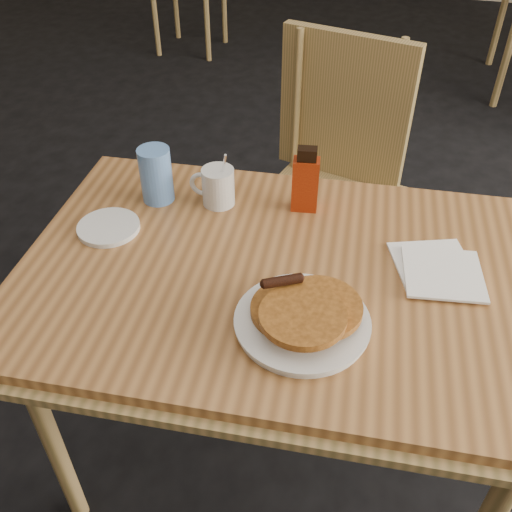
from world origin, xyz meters
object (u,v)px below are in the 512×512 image
at_px(chair_main_far, 335,164).
at_px(pancake_plate, 303,317).
at_px(main_table, 281,284).
at_px(syrup_bottle, 305,181).
at_px(blue_tumbler, 156,175).
at_px(coffee_mug, 217,186).

relative_size(chair_main_far, pancake_plate, 3.78).
distance_m(main_table, syrup_bottle, 0.26).
distance_m(main_table, blue_tumbler, 0.41).
height_order(main_table, chair_main_far, chair_main_far).
xyz_separation_m(chair_main_far, pancake_plate, (0.07, -0.89, 0.20)).
height_order(syrup_bottle, blue_tumbler, syrup_bottle).
bearing_deg(syrup_bottle, pancake_plate, -87.32).
relative_size(main_table, coffee_mug, 8.27).
bearing_deg(coffee_mug, pancake_plate, -66.25).
xyz_separation_m(main_table, pancake_plate, (0.08, -0.15, 0.07)).
bearing_deg(chair_main_far, coffee_mug, -97.77).
distance_m(coffee_mug, syrup_bottle, 0.21).
bearing_deg(pancake_plate, blue_tumbler, 142.78).
xyz_separation_m(pancake_plate, blue_tumbler, (-0.43, 0.32, 0.04)).
distance_m(main_table, coffee_mug, 0.30).
height_order(coffee_mug, syrup_bottle, syrup_bottle).
height_order(coffee_mug, blue_tumbler, coffee_mug).
bearing_deg(chair_main_far, syrup_bottle, -77.27).
bearing_deg(coffee_mug, blue_tumbler, 173.17).
bearing_deg(chair_main_far, main_table, -77.07).
bearing_deg(main_table, blue_tumbler, 153.42).
bearing_deg(syrup_bottle, blue_tumbler, -179.77).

